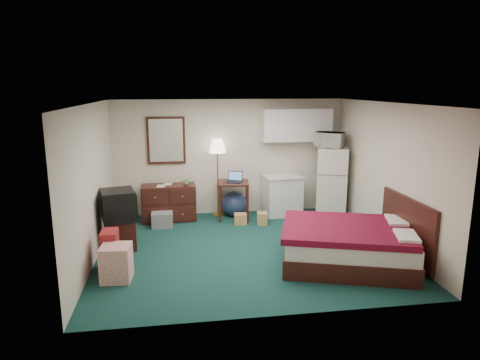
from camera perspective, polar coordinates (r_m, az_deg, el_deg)
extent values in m
cube|color=#113733|center=(7.54, 0.82, -9.16)|extent=(5.00, 4.50, 0.01)
cube|color=beige|center=(7.01, 0.88, 10.20)|extent=(5.00, 4.50, 0.01)
cube|color=beige|center=(9.36, -1.42, 3.06)|extent=(5.00, 0.01, 2.50)
cube|color=beige|center=(5.04, 5.08, -5.20)|extent=(5.00, 0.01, 2.50)
cube|color=beige|center=(7.20, -19.17, -0.47)|extent=(0.01, 4.50, 2.50)
cube|color=beige|center=(7.97, 18.88, 0.74)|extent=(0.01, 4.50, 2.50)
sphere|color=navy|center=(9.29, -0.77, -3.18)|extent=(0.60, 0.60, 0.55)
imported|color=silver|center=(9.20, 11.84, 5.49)|extent=(0.66, 0.60, 0.40)
imported|color=#AD8647|center=(8.89, -11.05, -0.16)|extent=(0.17, 0.04, 0.23)
imported|color=#AD8647|center=(9.02, -10.14, 0.03)|extent=(0.16, 0.05, 0.22)
imported|color=#599045|center=(8.94, -7.21, -0.28)|extent=(0.15, 0.13, 0.13)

